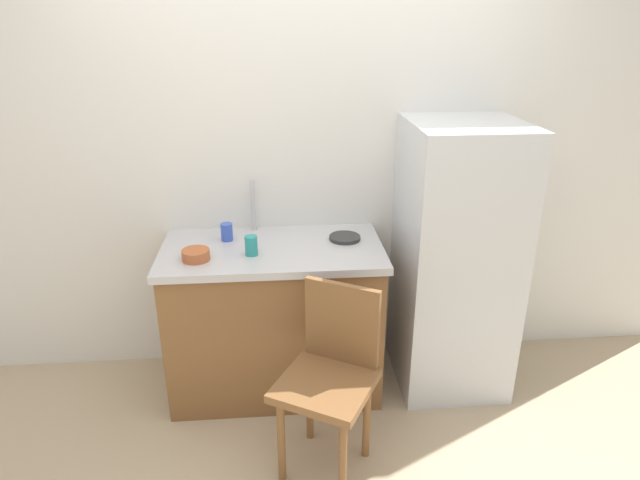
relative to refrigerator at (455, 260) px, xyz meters
name	(u,v)px	position (x,y,z in m)	size (l,w,h in m)	color
ground_plane	(311,463)	(-0.84, -0.64, -0.75)	(8.00, 8.00, 0.00)	tan
back_wall	(297,148)	(-0.84, 0.36, 0.55)	(4.80, 0.10, 2.61)	silver
cabinet_base	(275,321)	(-1.00, 0.01, -0.34)	(1.13, 0.60, 0.82)	brown
countertop	(272,250)	(-1.00, 0.01, 0.09)	(1.17, 0.64, 0.04)	#B7B7BC
faucet	(253,205)	(-1.10, 0.26, 0.26)	(0.02, 0.02, 0.30)	#B7B7BC
refrigerator	(455,260)	(0.00, 0.00, 0.00)	(0.58, 0.62, 1.51)	silver
chair	(331,372)	(-0.75, -0.61, -0.25)	(0.54, 0.54, 0.89)	brown
terracotta_bowl	(196,255)	(-1.38, -0.13, 0.14)	(0.14, 0.14, 0.05)	#B25B33
hotplate	(345,238)	(-0.60, 0.08, 0.12)	(0.17, 0.17, 0.02)	#2D2D2D
cup_teal	(251,246)	(-1.10, -0.09, 0.16)	(0.07, 0.07, 0.10)	teal
cup_blue	(227,232)	(-1.24, 0.12, 0.16)	(0.06, 0.06, 0.10)	blue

